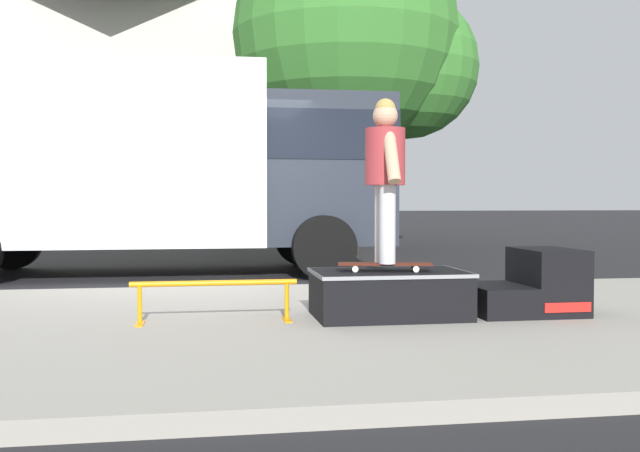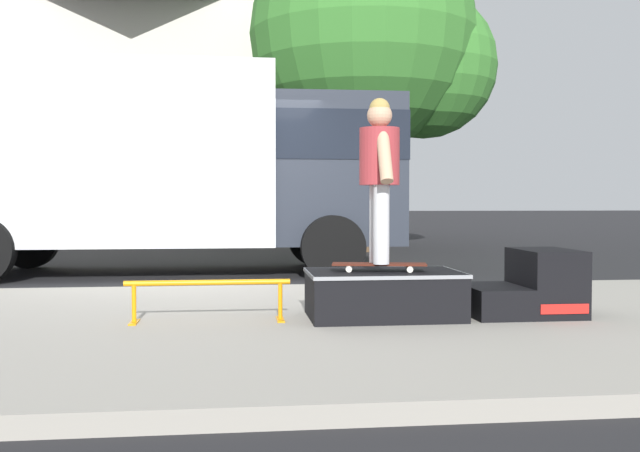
% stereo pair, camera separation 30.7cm
% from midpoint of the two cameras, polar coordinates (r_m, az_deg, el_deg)
% --- Properties ---
extents(ground_plane, '(140.00, 140.00, 0.00)m').
position_cam_midpoint_polar(ground_plane, '(8.95, -8.53, -5.07)').
color(ground_plane, black).
extents(sidewalk_slab, '(50.00, 5.00, 0.12)m').
position_cam_midpoint_polar(sidewalk_slab, '(5.97, -8.19, -8.03)').
color(sidewalk_slab, gray).
rests_on(sidewalk_slab, ground).
extents(skate_box, '(1.27, 0.81, 0.39)m').
position_cam_midpoint_polar(skate_box, '(6.10, 4.02, -5.25)').
color(skate_box, black).
rests_on(skate_box, sidewalk_slab).
extents(kicker_ramp, '(0.93, 0.73, 0.56)m').
position_cam_midpoint_polar(kicker_ramp, '(6.51, 15.07, -4.65)').
color(kicker_ramp, black).
rests_on(kicker_ramp, sidewalk_slab).
extents(grind_rail, '(1.33, 0.28, 0.34)m').
position_cam_midpoint_polar(grind_rail, '(5.91, -9.82, -5.11)').
color(grind_rail, orange).
rests_on(grind_rail, sidewalk_slab).
extents(skateboard, '(0.80, 0.34, 0.07)m').
position_cam_midpoint_polar(skateboard, '(6.04, 3.69, -3.05)').
color(skateboard, '#4C1E14').
rests_on(skateboard, skate_box).
extents(skater_kid, '(0.33, 0.70, 1.37)m').
position_cam_midpoint_polar(skater_kid, '(6.03, 3.70, 4.71)').
color(skater_kid, silver).
rests_on(skater_kid, skateboard).
extents(box_truck, '(6.91, 2.63, 3.05)m').
position_cam_midpoint_polar(box_truck, '(11.13, -13.45, 5.04)').
color(box_truck, silver).
rests_on(box_truck, ground).
extents(street_tree_main, '(5.37, 4.88, 7.09)m').
position_cam_midpoint_polar(street_tree_main, '(16.14, 2.53, 14.17)').
color(street_tree_main, brown).
rests_on(street_tree_main, ground).
extents(house_behind, '(9.54, 8.22, 8.40)m').
position_cam_midpoint_polar(house_behind, '(21.85, -15.56, 10.19)').
color(house_behind, beige).
rests_on(house_behind, ground).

